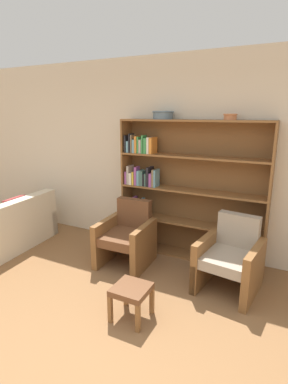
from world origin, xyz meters
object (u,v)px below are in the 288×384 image
(footstool, at_px, (131,293))
(bowl_cream, at_px, (230,116))
(bookshelf, at_px, (179,189))
(armchair_cushioned, at_px, (230,258))
(armchair_leather, at_px, (127,236))
(bowl_copper, at_px, (163,115))

(footstool, bearing_deg, bowl_cream, 71.27)
(bookshelf, xyz_separation_m, footstool, (0.10, -1.57, -0.68))
(bookshelf, xyz_separation_m, bowl_cream, (0.63, -0.02, 0.99))
(footstool, bearing_deg, armchair_cushioned, 52.48)
(bookshelf, distance_m, armchair_leather, 0.97)
(armchair_cushioned, bearing_deg, bowl_cream, -60.53)
(bowl_copper, distance_m, armchair_cushioned, 2.02)
(bookshelf, height_order, bowl_copper, bowl_copper)
(bowl_cream, bearing_deg, bowl_copper, -180.00)
(footstool, bearing_deg, bookshelf, 93.71)
(bowl_copper, distance_m, footstool, 2.31)
(footstool, bearing_deg, armchair_leather, 122.11)
(armchair_leather, distance_m, armchair_cushioned, 1.37)
(bowl_cream, bearing_deg, armchair_leather, -153.59)
(bowl_copper, bearing_deg, armchair_leather, -114.47)
(armchair_cushioned, relative_size, footstool, 2.43)
(bowl_cream, xyz_separation_m, armchair_leather, (-1.14, -0.57, -1.57))
(bookshelf, bearing_deg, bowl_copper, -174.86)
(armchair_leather, height_order, armchair_cushioned, same)
(armchair_leather, distance_m, footstool, 1.16)
(bookshelf, distance_m, armchair_cushioned, 1.19)
(bowl_copper, height_order, armchair_cushioned, bowl_copper)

